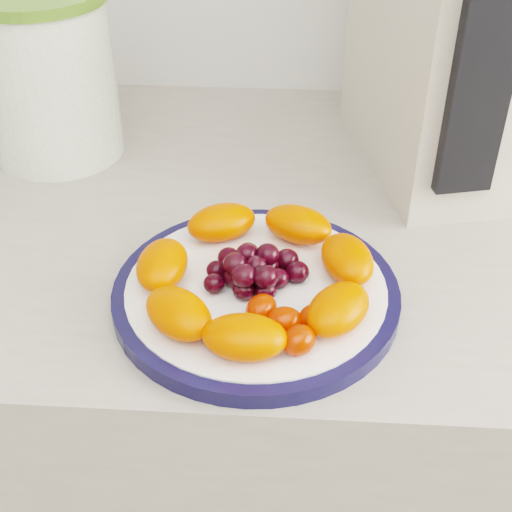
{
  "coord_description": "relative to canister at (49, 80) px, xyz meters",
  "views": [
    {
      "loc": [
        0.02,
        0.55,
        1.31
      ],
      "look_at": [
        -0.01,
        1.03,
        0.95
      ],
      "focal_mm": 50.0,
      "sensor_mm": 36.0,
      "label": 1
    }
  ],
  "objects": [
    {
      "name": "counter",
      "position": [
        0.27,
        -0.1,
        -0.54
      ],
      "size": [
        3.5,
        0.6,
        0.9
      ],
      "primitive_type": "cube",
      "color": "#A2988B",
      "rests_on": "floor"
    },
    {
      "name": "cabinet_face",
      "position": [
        0.27,
        -0.1,
        -0.57
      ],
      "size": [
        3.48,
        0.58,
        0.84
      ],
      "primitive_type": "cube",
      "color": "brown",
      "rests_on": "floor"
    },
    {
      "name": "plate_rim",
      "position": [
        0.25,
        -0.27,
        -0.08
      ],
      "size": [
        0.26,
        0.26,
        0.01
      ],
      "primitive_type": "cylinder",
      "color": "black",
      "rests_on": "counter"
    },
    {
      "name": "plate_face",
      "position": [
        0.25,
        -0.27,
        -0.08
      ],
      "size": [
        0.23,
        0.23,
        0.02
      ],
      "primitive_type": "cylinder",
      "color": "white",
      "rests_on": "counter"
    },
    {
      "name": "canister",
      "position": [
        0.0,
        0.0,
        0.0
      ],
      "size": [
        0.19,
        0.19,
        0.18
      ],
      "primitive_type": "cylinder",
      "rotation": [
        0.0,
        0.0,
        -0.3
      ],
      "color": "#4D6B1C",
      "rests_on": "counter"
    },
    {
      "name": "appliance_body",
      "position": [
        0.46,
        0.01,
        0.07
      ],
      "size": [
        0.24,
        0.3,
        0.33
      ],
      "primitive_type": "cube",
      "rotation": [
        0.0,
        0.0,
        0.23
      ],
      "color": "#BDB4A1",
      "rests_on": "counter"
    },
    {
      "name": "appliance_panel",
      "position": [
        0.45,
        -0.13,
        0.08
      ],
      "size": [
        0.06,
        0.03,
        0.24
      ],
      "primitive_type": "cube",
      "rotation": [
        0.0,
        0.0,
        0.23
      ],
      "color": "black",
      "rests_on": "appliance_body"
    },
    {
      "name": "fruit_plate",
      "position": [
        0.26,
        -0.27,
        -0.06
      ],
      "size": [
        0.22,
        0.22,
        0.03
      ],
      "color": "#FF3900",
      "rests_on": "plate_face"
    }
  ]
}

